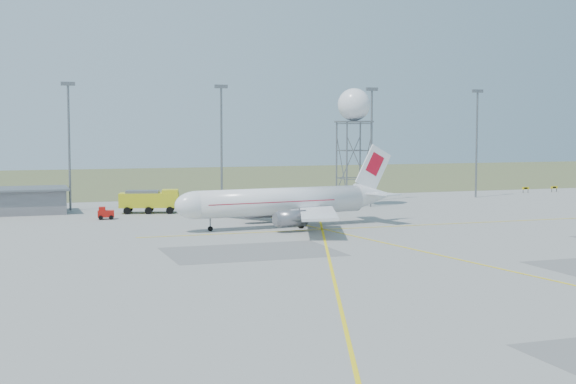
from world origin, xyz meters
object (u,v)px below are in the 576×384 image
object	(u,v)px
airliner_main	(284,202)
baggage_tug	(106,215)
radar_tower	(354,140)
fire_truck	(151,202)

from	to	relation	value
airliner_main	baggage_tug	xyz separation A→B (m)	(-21.52, 16.97, -2.65)
baggage_tug	radar_tower	bearing A→B (deg)	15.48
airliner_main	radar_tower	xyz separation A→B (m)	(20.48, 23.44, 7.81)
fire_truck	baggage_tug	bearing A→B (deg)	-125.69
fire_truck	baggage_tug	xyz separation A→B (m)	(-7.66, -6.40, -1.06)
baggage_tug	airliner_main	bearing A→B (deg)	-31.54
radar_tower	fire_truck	size ratio (longest dim) A/B	2.08
radar_tower	fire_truck	distance (m)	35.61
radar_tower	baggage_tug	size ratio (longest dim) A/B	7.96
airliner_main	fire_truck	bearing A→B (deg)	-66.00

